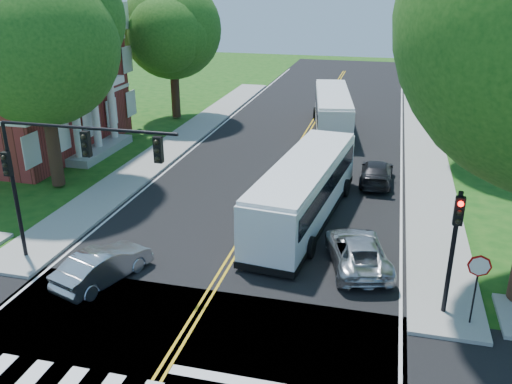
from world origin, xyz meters
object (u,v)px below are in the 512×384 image
(signal_ne, at_px, (454,238))
(dark_sedan, at_px, (377,172))
(signal_nw, at_px, (62,162))
(bus_follow, at_px, (332,110))
(suv, at_px, (358,251))
(hatchback, at_px, (103,265))
(bus_lead, at_px, (305,190))

(signal_ne, distance_m, dark_sedan, 12.98)
(signal_nw, bearing_deg, bus_follow, 71.93)
(signal_nw, distance_m, signal_ne, 14.13)
(suv, bearing_deg, bus_follow, -95.35)
(suv, bearing_deg, dark_sedan, -106.86)
(signal_nw, xyz_separation_m, dark_sedan, (11.26, 12.47, -3.74))
(signal_ne, height_order, suv, signal_ne)
(bus_follow, bearing_deg, dark_sedan, 100.52)
(signal_nw, bearing_deg, suv, 14.09)
(signal_nw, xyz_separation_m, hatchback, (1.69, -0.77, -3.71))
(dark_sedan, bearing_deg, bus_lead, 62.42)
(signal_ne, relative_size, dark_sedan, 1.03)
(signal_nw, bearing_deg, bus_lead, 38.85)
(bus_lead, distance_m, hatchback, 9.80)
(bus_lead, xyz_separation_m, bus_follow, (-0.62, 16.49, -0.05))
(hatchback, bearing_deg, signal_nw, -5.94)
(bus_lead, height_order, bus_follow, bus_lead)
(suv, bearing_deg, hatchback, 5.97)
(signal_ne, xyz_separation_m, bus_lead, (-5.92, 6.54, -1.40))
(signal_ne, relative_size, hatchback, 1.10)
(signal_ne, xyz_separation_m, dark_sedan, (-2.80, 12.46, -2.33))
(suv, bearing_deg, signal_ne, 124.12)
(signal_nw, height_order, dark_sedan, signal_nw)
(bus_follow, xyz_separation_m, dark_sedan, (3.74, -10.57, -0.88))
(bus_lead, distance_m, suv, 4.81)
(bus_lead, height_order, hatchback, bus_lead)
(hatchback, xyz_separation_m, suv, (9.23, 3.51, -0.02))
(bus_follow, height_order, hatchback, bus_follow)
(signal_ne, bearing_deg, dark_sedan, 102.66)
(bus_lead, bearing_deg, signal_nw, 45.11)
(hatchback, distance_m, suv, 9.87)
(signal_ne, relative_size, bus_lead, 0.38)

